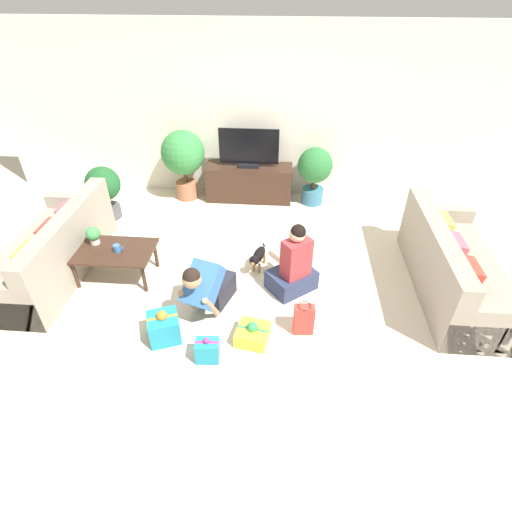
{
  "coord_description": "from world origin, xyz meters",
  "views": [
    {
      "loc": [
        0.42,
        -3.59,
        3.15
      ],
      "look_at": [
        0.12,
        0.1,
        0.45
      ],
      "focal_mm": 28.0,
      "sensor_mm": 36.0,
      "label": 1
    }
  ],
  "objects_px": {
    "gift_bag_a": "(304,319)",
    "tabletop_plant": "(93,235)",
    "sofa_left": "(52,253)",
    "tv": "(249,150)",
    "sofa_right": "(453,269)",
    "potted_plant_corner_left": "(104,188)",
    "gift_box_c": "(207,350)",
    "person_kneeling": "(207,287)",
    "coffee_table": "(114,253)",
    "dog": "(258,256)",
    "potted_plant_back_left": "(183,156)",
    "gift_box_a": "(164,327)",
    "gift_box_b": "(253,334)",
    "potted_plant_back_right": "(315,170)",
    "person_sitting": "(294,267)",
    "tv_console": "(249,183)",
    "mug": "(117,248)"
  },
  "relations": [
    {
      "from": "tv",
      "to": "gift_box_b",
      "type": "xyz_separation_m",
      "value": [
        0.33,
        -3.1,
        -0.75
      ]
    },
    {
      "from": "coffee_table",
      "to": "gift_bag_a",
      "type": "relative_size",
      "value": 2.53
    },
    {
      "from": "gift_bag_a",
      "to": "gift_box_b",
      "type": "bearing_deg",
      "value": -163.28
    },
    {
      "from": "person_kneeling",
      "to": "coffee_table",
      "type": "bearing_deg",
      "value": 176.65
    },
    {
      "from": "potted_plant_back_right",
      "to": "gift_bag_a",
      "type": "relative_size",
      "value": 2.43
    },
    {
      "from": "sofa_left",
      "to": "tv",
      "type": "height_order",
      "value": "tv"
    },
    {
      "from": "potted_plant_corner_left",
      "to": "person_kneeling",
      "type": "distance_m",
      "value": 2.69
    },
    {
      "from": "person_sitting",
      "to": "gift_box_c",
      "type": "bearing_deg",
      "value": 15.38
    },
    {
      "from": "potted_plant_corner_left",
      "to": "tv_console",
      "type": "bearing_deg",
      "value": 20.41
    },
    {
      "from": "gift_box_a",
      "to": "coffee_table",
      "type": "bearing_deg",
      "value": 131.56
    },
    {
      "from": "potted_plant_corner_left",
      "to": "potted_plant_back_right",
      "type": "bearing_deg",
      "value": 13.1
    },
    {
      "from": "person_sitting",
      "to": "gift_box_b",
      "type": "bearing_deg",
      "value": 25.88
    },
    {
      "from": "sofa_left",
      "to": "gift_box_a",
      "type": "height_order",
      "value": "sofa_left"
    },
    {
      "from": "gift_box_a",
      "to": "tabletop_plant",
      "type": "height_order",
      "value": "tabletop_plant"
    },
    {
      "from": "tv",
      "to": "tabletop_plant",
      "type": "bearing_deg",
      "value": -129.13
    },
    {
      "from": "potted_plant_back_right",
      "to": "gift_bag_a",
      "type": "bearing_deg",
      "value": -93.61
    },
    {
      "from": "person_kneeling",
      "to": "gift_box_a",
      "type": "relative_size",
      "value": 2.05
    },
    {
      "from": "gift_box_a",
      "to": "sofa_left",
      "type": "bearing_deg",
      "value": 149.18
    },
    {
      "from": "gift_box_b",
      "to": "mug",
      "type": "relative_size",
      "value": 3.08
    },
    {
      "from": "potted_plant_corner_left",
      "to": "mug",
      "type": "relative_size",
      "value": 6.76
    },
    {
      "from": "potted_plant_corner_left",
      "to": "gift_box_b",
      "type": "height_order",
      "value": "potted_plant_corner_left"
    },
    {
      "from": "person_kneeling",
      "to": "tabletop_plant",
      "type": "relative_size",
      "value": 3.64
    },
    {
      "from": "potted_plant_back_left",
      "to": "gift_box_b",
      "type": "height_order",
      "value": "potted_plant_back_left"
    },
    {
      "from": "gift_box_c",
      "to": "person_kneeling",
      "type": "bearing_deg",
      "value": 99.01
    },
    {
      "from": "coffee_table",
      "to": "dog",
      "type": "relative_size",
      "value": 2.02
    },
    {
      "from": "potted_plant_back_left",
      "to": "gift_box_a",
      "type": "distance_m",
      "value": 3.18
    },
    {
      "from": "tv_console",
      "to": "tabletop_plant",
      "type": "xyz_separation_m",
      "value": [
        -1.69,
        -2.07,
        0.24
      ]
    },
    {
      "from": "person_kneeling",
      "to": "gift_bag_a",
      "type": "bearing_deg",
      "value": 5.16
    },
    {
      "from": "potted_plant_corner_left",
      "to": "person_sitting",
      "type": "relative_size",
      "value": 0.89
    },
    {
      "from": "gift_bag_a",
      "to": "mug",
      "type": "distance_m",
      "value": 2.34
    },
    {
      "from": "gift_box_a",
      "to": "person_sitting",
      "type": "bearing_deg",
      "value": 34.3
    },
    {
      "from": "sofa_left",
      "to": "tabletop_plant",
      "type": "relative_size",
      "value": 9.26
    },
    {
      "from": "gift_bag_a",
      "to": "tabletop_plant",
      "type": "bearing_deg",
      "value": 161.14
    },
    {
      "from": "gift_box_b",
      "to": "mug",
      "type": "distance_m",
      "value": 1.94
    },
    {
      "from": "gift_box_a",
      "to": "gift_bag_a",
      "type": "height_order",
      "value": "gift_bag_a"
    },
    {
      "from": "gift_box_b",
      "to": "potted_plant_back_right",
      "type": "bearing_deg",
      "value": 76.99
    },
    {
      "from": "person_kneeling",
      "to": "tv_console",
      "type": "bearing_deg",
      "value": 104.51
    },
    {
      "from": "person_kneeling",
      "to": "person_sitting",
      "type": "distance_m",
      "value": 1.03
    },
    {
      "from": "sofa_left",
      "to": "sofa_right",
      "type": "distance_m",
      "value": 4.82
    },
    {
      "from": "tv_console",
      "to": "tv",
      "type": "height_order",
      "value": "tv"
    },
    {
      "from": "potted_plant_corner_left",
      "to": "gift_box_c",
      "type": "height_order",
      "value": "potted_plant_corner_left"
    },
    {
      "from": "tabletop_plant",
      "to": "tv",
      "type": "bearing_deg",
      "value": 50.87
    },
    {
      "from": "person_kneeling",
      "to": "person_sitting",
      "type": "xyz_separation_m",
      "value": [
        0.93,
        0.44,
        -0.01
      ]
    },
    {
      "from": "potted_plant_back_left",
      "to": "dog",
      "type": "bearing_deg",
      "value": -54.36
    },
    {
      "from": "gift_box_a",
      "to": "mug",
      "type": "xyz_separation_m",
      "value": [
        -0.78,
        0.93,
        0.3
      ]
    },
    {
      "from": "potted_plant_back_left",
      "to": "gift_box_b",
      "type": "distance_m",
      "value": 3.4
    },
    {
      "from": "sofa_left",
      "to": "gift_box_b",
      "type": "xyz_separation_m",
      "value": [
        2.56,
        -0.94,
        -0.21
      ]
    },
    {
      "from": "tv_console",
      "to": "potted_plant_back_left",
      "type": "distance_m",
      "value": 1.12
    },
    {
      "from": "coffee_table",
      "to": "gift_box_b",
      "type": "relative_size",
      "value": 2.58
    },
    {
      "from": "potted_plant_back_left",
      "to": "gift_box_a",
      "type": "relative_size",
      "value": 2.83
    }
  ]
}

